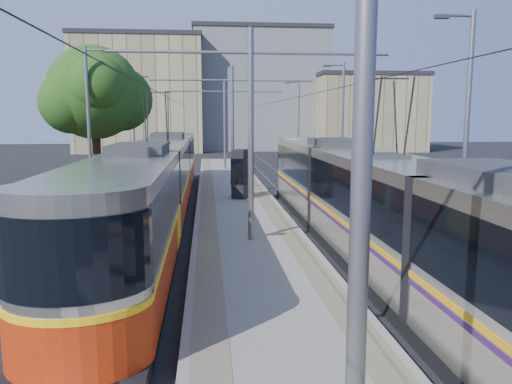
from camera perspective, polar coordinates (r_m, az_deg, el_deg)
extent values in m
plane|color=black|center=(9.76, 3.78, -18.44)|extent=(160.00, 160.00, 0.00)
cube|color=gray|center=(25.97, -2.32, -0.98)|extent=(4.00, 50.00, 0.30)
cube|color=gray|center=(25.91, -5.53, -0.69)|extent=(0.70, 50.00, 0.01)
cube|color=gray|center=(26.07, 0.86, -0.59)|extent=(0.70, 50.00, 0.01)
cube|color=gray|center=(26.11, -11.83, -1.41)|extent=(0.07, 70.00, 0.03)
cube|color=gray|center=(26.00, -8.68, -1.37)|extent=(0.07, 70.00, 0.03)
cube|color=gray|center=(26.32, 3.96, -1.17)|extent=(0.07, 70.00, 0.03)
cube|color=gray|center=(26.59, 7.01, -1.11)|extent=(0.07, 70.00, 0.03)
cube|color=black|center=(22.58, -10.97, -2.44)|extent=(2.30, 29.48, 0.40)
cube|color=#A6A399|center=(22.33, -11.09, 1.72)|extent=(2.40, 27.88, 2.90)
cube|color=black|center=(22.28, -11.13, 3.00)|extent=(2.43, 27.88, 1.30)
cube|color=yellow|center=(22.38, -11.06, 0.71)|extent=(2.43, 27.88, 0.12)
cube|color=#BA2B0A|center=(22.45, -11.02, -0.56)|extent=(2.42, 27.88, 1.10)
cube|color=#2D2D30|center=(22.21, -11.21, 5.82)|extent=(1.68, 3.00, 0.30)
cube|color=black|center=(15.27, 14.10, -7.81)|extent=(2.30, 27.53, 0.40)
cube|color=beige|center=(14.90, 14.32, -1.70)|extent=(2.40, 25.93, 2.90)
cube|color=black|center=(14.82, 14.39, 0.20)|extent=(2.43, 25.93, 1.30)
cube|color=orange|center=(14.97, 14.27, -3.21)|extent=(2.43, 25.93, 0.12)
cube|color=#33164F|center=(15.00, 14.25, -3.77)|extent=(2.43, 25.93, 0.10)
cube|color=#2D2D30|center=(14.71, 14.55, 4.44)|extent=(1.68, 3.00, 0.30)
cylinder|color=slate|center=(4.85, 11.93, 0.99)|extent=(0.20, 0.20, 7.00)
cylinder|color=slate|center=(16.66, -0.60, 6.36)|extent=(0.20, 0.20, 7.00)
cylinder|color=slate|center=(16.77, -0.61, 15.61)|extent=(9.20, 0.10, 0.10)
cylinder|color=slate|center=(28.62, -2.72, 7.24)|extent=(0.20, 0.20, 7.00)
cylinder|color=slate|center=(28.69, -2.76, 12.63)|extent=(9.20, 0.10, 0.10)
cylinder|color=slate|center=(40.61, -3.59, 7.59)|extent=(0.20, 0.20, 7.00)
cylinder|color=slate|center=(40.66, -3.63, 11.40)|extent=(9.20, 0.10, 0.10)
cylinder|color=black|center=(25.70, -10.59, 10.87)|extent=(0.02, 70.00, 0.02)
cylinder|color=black|center=(26.10, 5.66, 10.93)|extent=(0.02, 70.00, 0.02)
cylinder|color=slate|center=(27.26, -18.57, 7.17)|extent=(0.18, 0.18, 8.00)
cube|color=#2D2D30|center=(27.24, -16.62, 15.17)|extent=(0.50, 0.22, 0.12)
cylinder|color=slate|center=(43.01, -13.82, 7.68)|extent=(0.18, 0.18, 8.00)
cube|color=#2D2D30|center=(43.00, -12.51, 12.73)|extent=(0.50, 0.22, 0.12)
cylinder|color=slate|center=(18.85, 22.91, 6.55)|extent=(0.18, 0.18, 8.00)
cube|color=#2D2D30|center=(18.65, 20.48, 18.26)|extent=(0.50, 0.22, 0.12)
cylinder|color=slate|center=(33.79, 9.84, 7.65)|extent=(0.18, 0.18, 8.00)
cube|color=#2D2D30|center=(33.68, 8.15, 14.08)|extent=(0.50, 0.22, 0.12)
cylinder|color=slate|center=(49.40, 4.88, 7.97)|extent=(0.18, 0.18, 8.00)
cube|color=#2D2D30|center=(49.32, 3.65, 12.34)|extent=(0.50, 0.22, 0.12)
cube|color=black|center=(25.74, -1.79, 2.10)|extent=(1.00, 1.26, 2.52)
cube|color=black|center=(25.72, -1.79, 2.47)|extent=(1.06, 1.31, 1.31)
cylinder|color=#382314|center=(30.41, -17.68, 3.07)|extent=(0.48, 0.48, 3.52)
sphere|color=#214513|center=(30.32, -18.03, 10.75)|extent=(5.28, 5.28, 5.28)
sphere|color=#214513|center=(30.93, -15.22, 10.20)|extent=(3.74, 3.74, 3.74)
cube|color=tan|center=(69.17, -12.93, 10.56)|extent=(16.00, 12.00, 14.35)
cube|color=#262328|center=(69.86, -13.14, 16.65)|extent=(16.32, 12.24, 0.50)
cube|color=slate|center=(73.05, 0.26, 11.27)|extent=(18.00, 14.00, 15.96)
cube|color=#262328|center=(73.91, 0.26, 17.66)|extent=(18.36, 14.28, 0.50)
cube|color=tan|center=(69.95, 12.39, 8.65)|extent=(14.00, 10.00, 9.73)
cube|color=#262328|center=(70.17, 12.53, 12.83)|extent=(14.28, 10.20, 0.50)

